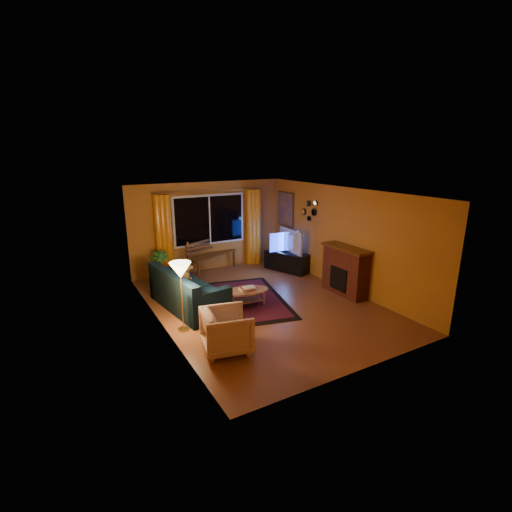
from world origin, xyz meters
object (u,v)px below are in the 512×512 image
coffee_table (246,298)px  tv_console (287,261)px  armchair (226,329)px  floor_lamp (182,297)px  sofa (188,289)px  bench (212,263)px

coffee_table → tv_console: tv_console is taller
armchair → floor_lamp: size_ratio=0.60×
sofa → armchair: sofa is taller
armchair → tv_console: (3.37, 3.15, -0.13)m
sofa → coffee_table: bearing=-33.4°
armchair → tv_console: bearing=-34.9°
coffee_table → tv_console: bearing=36.9°
floor_lamp → coffee_table: floor_lamp is taller
sofa → tv_console: size_ratio=1.62×
sofa → bench: bearing=47.4°
coffee_table → bench: bearing=83.2°
bench → sofa: (-1.45, -2.11, 0.18)m
bench → sofa: size_ratio=0.77×
sofa → coffee_table: size_ratio=2.07×
coffee_table → tv_console: (2.19, 1.64, 0.09)m
armchair → floor_lamp: 1.18m
bench → tv_console: bearing=-52.4°
tv_console → coffee_table: bearing=-164.0°
bench → floor_lamp: size_ratio=1.21×
bench → coffee_table: (-0.31, -2.65, -0.06)m
sofa → floor_lamp: (-0.45, -0.97, 0.24)m
bench → coffee_table: bench is taller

